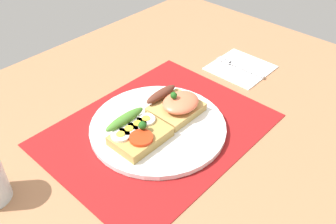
{
  "coord_description": "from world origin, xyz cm",
  "views": [
    {
      "loc": [
        -39.49,
        -39.13,
        49.05
      ],
      "look_at": [
        3.0,
        0.0,
        2.85
      ],
      "focal_mm": 39.03,
      "sensor_mm": 36.0,
      "label": 1
    }
  ],
  "objects": [
    {
      "name": "napkin",
      "position": [
        31.11,
        0.92,
        0.3
      ],
      "size": [
        13.82,
        13.69,
        0.6
      ],
      "primitive_type": "cube",
      "color": "white",
      "rests_on": "ground_plane"
    },
    {
      "name": "sandwich_egg_tomato",
      "position": [
        -5.51,
        0.07,
        2.86
      ],
      "size": [
        10.71,
        9.11,
        4.14
      ],
      "color": "#B08E49",
      "rests_on": "plate"
    },
    {
      "name": "ground_plane",
      "position": [
        0.0,
        0.0,
        -1.6
      ],
      "size": [
        120.0,
        90.0,
        3.2
      ],
      "primitive_type": "cube",
      "color": "#A56E49"
    },
    {
      "name": "plate",
      "position": [
        0.0,
        0.0,
        0.83
      ],
      "size": [
        27.4,
        27.4,
        1.05
      ],
      "primitive_type": "cylinder",
      "color": "white",
      "rests_on": "placemat"
    },
    {
      "name": "fork",
      "position": [
        30.55,
        1.21,
        0.76
      ],
      "size": [
        1.62,
        13.67,
        0.32
      ],
      "color": "#B7B7BC",
      "rests_on": "napkin"
    },
    {
      "name": "placemat",
      "position": [
        0.0,
        0.0,
        0.15
      ],
      "size": [
        43.29,
        33.62,
        0.3
      ],
      "primitive_type": "cube",
      "color": "maroon",
      "rests_on": "ground_plane"
    },
    {
      "name": "sandwich_salmon",
      "position": [
        5.61,
        -0.09,
        3.29
      ],
      "size": [
        9.92,
        9.95,
        5.48
      ],
      "color": "tan",
      "rests_on": "plate"
    }
  ]
}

